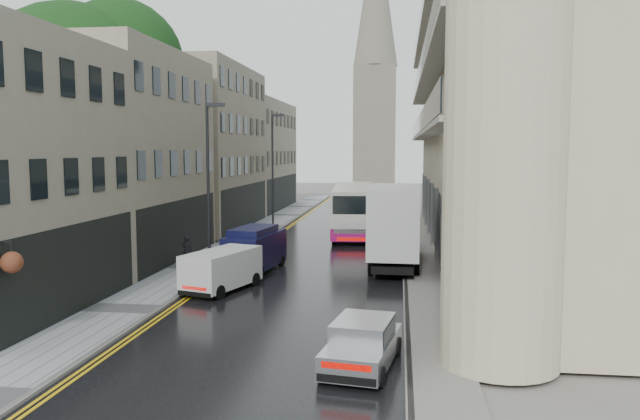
% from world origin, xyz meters
% --- Properties ---
extents(road, '(9.00, 85.00, 0.02)m').
position_xyz_m(road, '(0.00, 27.50, 0.01)').
color(road, black).
rests_on(road, ground).
extents(left_sidewalk, '(2.70, 85.00, 0.12)m').
position_xyz_m(left_sidewalk, '(-5.85, 27.50, 0.06)').
color(left_sidewalk, gray).
rests_on(left_sidewalk, ground).
extents(right_sidewalk, '(1.80, 85.00, 0.12)m').
position_xyz_m(right_sidewalk, '(5.40, 27.50, 0.06)').
color(right_sidewalk, slate).
rests_on(right_sidewalk, ground).
extents(old_shop_row, '(4.50, 56.00, 12.00)m').
position_xyz_m(old_shop_row, '(-9.45, 30.00, 6.00)').
color(old_shop_row, gray).
rests_on(old_shop_row, ground).
extents(modern_block, '(8.00, 40.00, 14.00)m').
position_xyz_m(modern_block, '(10.30, 26.00, 7.00)').
color(modern_block, beige).
rests_on(modern_block, ground).
extents(church_spire, '(6.40, 6.40, 40.00)m').
position_xyz_m(church_spire, '(0.50, 82.00, 20.00)').
color(church_spire, slate).
rests_on(church_spire, ground).
extents(tree_near, '(10.56, 10.56, 13.89)m').
position_xyz_m(tree_near, '(-12.50, 20.00, 6.95)').
color(tree_near, black).
rests_on(tree_near, ground).
extents(tree_far, '(9.24, 9.24, 12.46)m').
position_xyz_m(tree_far, '(-12.20, 33.00, 6.23)').
color(tree_far, black).
rests_on(tree_far, ground).
extents(cream_bus, '(3.60, 12.55, 3.38)m').
position_xyz_m(cream_bus, '(0.01, 29.65, 1.71)').
color(cream_bus, beige).
rests_on(cream_bus, road).
extents(white_lorry, '(2.59, 8.01, 4.17)m').
position_xyz_m(white_lorry, '(2.91, 18.88, 2.11)').
color(white_lorry, silver).
rests_on(white_lorry, road).
extents(silver_hatchback, '(2.15, 3.85, 1.37)m').
position_xyz_m(silver_hatchback, '(2.36, 4.89, 0.70)').
color(silver_hatchback, '#B1B2B6').
rests_on(silver_hatchback, road).
extents(white_van, '(2.78, 4.23, 1.77)m').
position_xyz_m(white_van, '(-4.30, 13.53, 0.90)').
color(white_van, silver).
rests_on(white_van, road).
extents(navy_van, '(2.37, 4.65, 2.27)m').
position_xyz_m(navy_van, '(-3.78, 17.61, 1.15)').
color(navy_van, black).
rests_on(navy_van, road).
extents(pedestrian, '(0.62, 0.47, 1.54)m').
position_xyz_m(pedestrian, '(-6.33, 19.31, 0.89)').
color(pedestrian, black).
rests_on(pedestrian, left_sidewalk).
extents(lamp_post_near, '(0.92, 0.36, 7.97)m').
position_xyz_m(lamp_post_near, '(-4.70, 17.83, 4.10)').
color(lamp_post_near, black).
rests_on(lamp_post_near, left_sidewalk).
extents(lamp_post_far, '(0.97, 0.34, 8.42)m').
position_xyz_m(lamp_post_far, '(-5.19, 35.19, 4.33)').
color(lamp_post_far, black).
rests_on(lamp_post_far, left_sidewalk).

